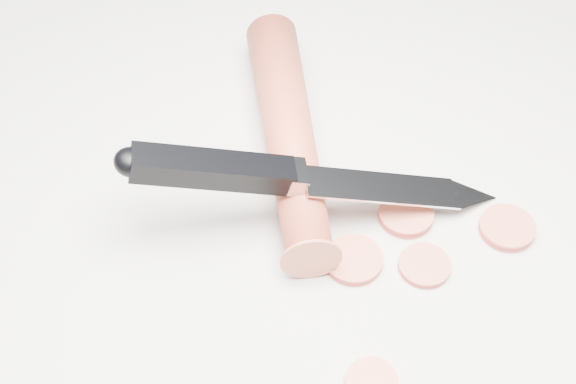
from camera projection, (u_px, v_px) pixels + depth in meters
name	position (u px, v px, depth m)	size (l,w,h in m)	color
ground	(350.00, 223.00, 0.56)	(2.40, 2.40, 0.00)	beige
carrot	(289.00, 133.00, 0.59)	(0.04, 0.04, 0.23)	#BC3C25
carrot_slice_0	(424.00, 265.00, 0.54)	(0.04, 0.04, 0.01)	#D45E42
carrot_slice_1	(507.00, 228.00, 0.55)	(0.04, 0.04, 0.01)	#D45E42
carrot_slice_2	(353.00, 260.00, 0.54)	(0.04, 0.04, 0.01)	#D45E42
carrot_slice_3	(406.00, 215.00, 0.56)	(0.04, 0.04, 0.01)	#D45E42
carrot_slice_4	(372.00, 382.00, 0.48)	(0.03, 0.03, 0.01)	#D45E42
kitchen_knife	(318.00, 175.00, 0.53)	(0.26, 0.09, 0.08)	#B9BBC0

